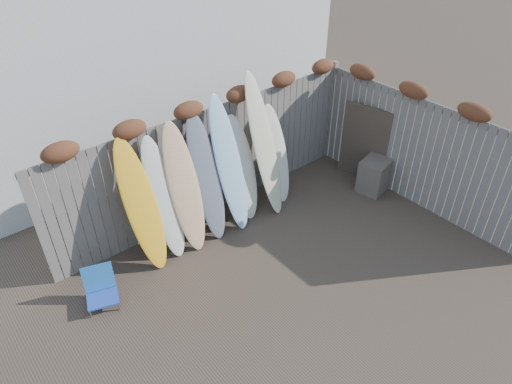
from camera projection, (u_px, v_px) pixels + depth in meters
ground at (306, 280)px, 7.00m from camera, size 80.00×80.00×0.00m
back_fence at (215, 151)px, 7.85m from camera, size 6.05×0.28×2.24m
right_fence at (421, 147)px, 8.05m from camera, size 0.28×4.40×2.24m
beach_chair at (100, 288)px, 6.51m from camera, size 0.55×0.57×0.57m
wooden_crate at (374, 175)px, 8.78m from camera, size 0.65×0.58×0.66m
lattice_panel at (366, 144)px, 8.90m from camera, size 0.28×1.01×1.54m
surfboard_0 at (141, 206)px, 6.79m from camera, size 0.56×0.77×2.09m
surfboard_1 at (164, 199)px, 7.05m from camera, size 0.47×0.71×1.97m
surfboard_2 at (184, 188)px, 7.17m from camera, size 0.57×0.78×2.10m
surfboard_3 at (206, 178)px, 7.39m from camera, size 0.53×0.78×2.12m
surfboard_4 at (229, 165)px, 7.55m from camera, size 0.48×0.81×2.30m
surfboard_5 at (241, 169)px, 7.88m from camera, size 0.56×0.68×1.84m
surfboard_6 at (264, 146)px, 7.86m from camera, size 0.53×0.90×2.49m
surfboard_7 at (276, 155)px, 8.31m from camera, size 0.52×0.67×1.80m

